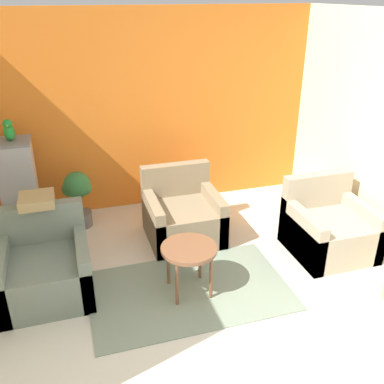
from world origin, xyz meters
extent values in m
cube|color=orange|center=(0.00, 3.54, 1.34)|extent=(4.58, 0.06, 2.68)
cube|color=beige|center=(2.26, 1.76, 1.34)|extent=(0.06, 3.51, 2.68)
cube|color=gray|center=(-0.15, 1.35, 0.01)|extent=(2.05, 1.26, 0.01)
cylinder|color=brown|center=(-0.15, 1.35, 0.52)|extent=(0.57, 0.57, 0.04)
cylinder|color=brown|center=(-0.33, 1.18, 0.25)|extent=(0.04, 0.04, 0.50)
cylinder|color=brown|center=(0.02, 1.18, 0.25)|extent=(0.04, 0.04, 0.50)
cylinder|color=brown|center=(-0.33, 1.53, 0.25)|extent=(0.04, 0.04, 0.50)
cylinder|color=brown|center=(0.02, 1.53, 0.25)|extent=(0.04, 0.04, 0.50)
cube|color=slate|center=(-1.55, 1.71, 0.23)|extent=(0.88, 0.86, 0.45)
cube|color=slate|center=(-1.55, 2.08, 0.66)|extent=(0.88, 0.14, 0.42)
cube|color=slate|center=(-1.93, 1.71, 0.30)|extent=(0.12, 0.86, 0.60)
cube|color=slate|center=(-1.17, 1.71, 0.30)|extent=(0.12, 0.86, 0.60)
cube|color=tan|center=(1.64, 1.58, 0.23)|extent=(0.88, 0.86, 0.45)
cube|color=tan|center=(1.64, 1.94, 0.66)|extent=(0.88, 0.14, 0.42)
cube|color=tan|center=(1.26, 1.58, 0.30)|extent=(0.12, 0.86, 0.60)
cube|color=tan|center=(2.02, 1.58, 0.30)|extent=(0.12, 0.86, 0.60)
cube|color=#8E7A5B|center=(0.08, 2.39, 0.23)|extent=(0.88, 0.86, 0.45)
cube|color=#8E7A5B|center=(0.08, 2.75, 0.66)|extent=(0.88, 0.14, 0.42)
cube|color=#8E7A5B|center=(-0.30, 2.39, 0.30)|extent=(0.12, 0.86, 0.60)
cube|color=#8E7A5B|center=(0.46, 2.39, 0.30)|extent=(0.12, 0.86, 0.60)
cube|color=slate|center=(-1.80, 3.05, 0.04)|extent=(0.49, 0.49, 0.08)
cube|color=#A8A8AD|center=(-1.80, 3.05, 0.65)|extent=(0.41, 0.41, 1.16)
cube|color=slate|center=(-1.80, 3.05, 1.25)|extent=(0.43, 0.43, 0.03)
ellipsoid|color=#1E842D|center=(-1.80, 3.05, 1.36)|extent=(0.12, 0.15, 0.19)
sphere|color=#1E842D|center=(-1.80, 3.03, 1.47)|extent=(0.10, 0.10, 0.10)
cone|color=gold|center=(-1.80, 2.99, 1.46)|extent=(0.05, 0.05, 0.05)
cone|color=#1E842D|center=(-1.80, 3.12, 1.34)|extent=(0.06, 0.12, 0.17)
cylinder|color=#66605B|center=(-1.13, 3.09, 0.10)|extent=(0.28, 0.28, 0.20)
cylinder|color=brown|center=(-1.13, 3.09, 0.33)|extent=(0.03, 0.03, 0.27)
sphere|color=#337038|center=(-1.13, 3.09, 0.59)|extent=(0.34, 0.34, 0.34)
sphere|color=#337038|center=(-1.22, 3.13, 0.53)|extent=(0.21, 0.21, 0.21)
sphere|color=#337038|center=(-1.04, 3.07, 0.55)|extent=(0.19, 0.19, 0.19)
cube|color=tan|center=(-1.55, 2.08, 0.92)|extent=(0.35, 0.35, 0.10)
camera|label=1|loc=(-1.17, -2.09, 2.83)|focal=40.00mm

